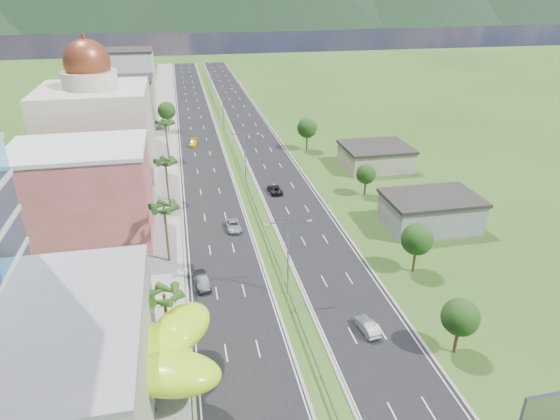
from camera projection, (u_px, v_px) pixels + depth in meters
ground at (306, 342)px, 57.95m from camera, size 500.00×500.00×0.00m
road_left at (198, 134)px, 136.62m from camera, size 11.00×260.00×0.04m
road_right at (252, 131)px, 139.36m from camera, size 11.00×260.00×0.04m
sidewalk_left at (163, 135)px, 134.87m from camera, size 7.00×260.00×0.12m
median_guardrail at (233, 150)px, 121.72m from camera, size 0.10×216.06×0.76m
streetlight_median_b at (288, 250)px, 64.02m from camera, size 6.04×0.25×11.00m
streetlight_median_c at (245, 154)px, 99.60m from camera, size 6.04×0.25×11.00m
streetlight_median_d at (223, 104)px, 139.62m from camera, size 6.04×0.25×11.00m
streetlight_median_e at (210, 76)px, 179.64m from camera, size 6.04×0.25×11.00m
lime_canopy at (119, 355)px, 48.65m from camera, size 18.00×15.00×7.40m
pink_shophouse at (84, 196)px, 78.16m from camera, size 20.00×15.00×15.00m
domed_building at (98, 132)px, 97.00m from camera, size 20.00×20.00×28.70m
midrise_grey at (117, 117)px, 120.83m from camera, size 16.00×15.00×16.00m
midrise_beige at (125, 104)px, 141.02m from camera, size 16.00×15.00×13.00m
midrise_white at (129, 80)px, 160.43m from camera, size 16.00×15.00×18.00m
billboard at (549, 410)px, 43.19m from camera, size 5.20×0.35×6.20m
shed_near at (430, 213)px, 84.25m from camera, size 15.00×10.00×5.00m
shed_far at (375, 158)px, 111.42m from camera, size 14.00×12.00×4.40m
palm_tree_b at (164, 297)px, 53.94m from camera, size 3.60×3.60×8.10m
palm_tree_c at (164, 209)px, 71.13m from camera, size 3.60×3.60×9.60m
palm_tree_d at (165, 163)px, 91.99m from camera, size 3.60×3.60×8.60m
palm_tree_e at (165, 124)px, 113.90m from camera, size 3.60×3.60×9.40m
leafy_tree_lfar at (167, 111)px, 137.28m from camera, size 4.90×4.90×8.05m
leafy_tree_ra at (460, 317)px, 54.42m from camera, size 4.20×4.20×6.90m
leafy_tree_rb at (417, 239)px, 69.92m from camera, size 4.55×4.55×7.47m
leafy_tree_rc at (366, 174)px, 95.71m from camera, size 3.85×3.85×6.33m
leafy_tree_rd at (307, 128)px, 121.16m from camera, size 4.90×4.90×8.05m
mountain_ridge at (250, 25)px, 469.14m from camera, size 860.00×140.00×90.00m
car_dark_left at (201, 281)px, 68.22m from camera, size 2.50×5.23×1.65m
car_silver_mid_left at (233, 226)px, 83.83m from camera, size 2.51×5.09×1.39m
car_yellow_far_left at (193, 143)px, 126.68m from camera, size 2.69×5.02×1.38m
car_silver_right at (367, 326)px, 59.43m from camera, size 2.11×4.64×1.48m
car_dark_far_right at (275, 189)px, 98.46m from camera, size 2.54×5.05×1.37m
motorcycle at (196, 292)px, 66.07m from camera, size 0.71×2.10×1.33m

